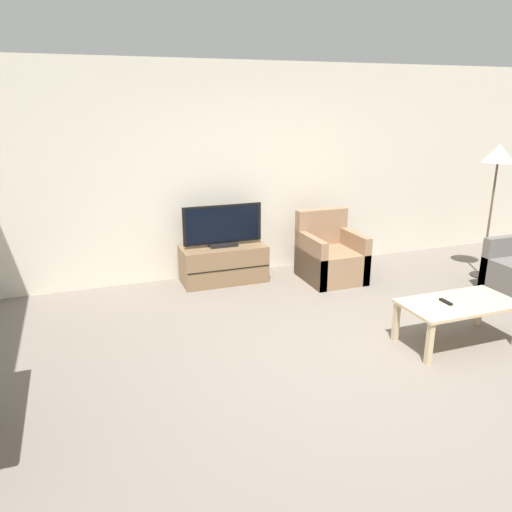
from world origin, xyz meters
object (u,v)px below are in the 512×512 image
Objects in this scene: tv_stand at (223,264)px; armchair at (330,258)px; coffee_table at (459,307)px; remote at (446,302)px; tv at (223,227)px; floor_lamp at (498,161)px.

armchair reaches higher than tv_stand.
coffee_table is 7.25× the size of remote.
armchair is 2.06m from coffee_table.
tv_stand is at bearing 123.20° from coffee_table.
tv is 0.93× the size of coffee_table.
floor_lamp is at bearing -17.06° from armchair.
armchair is 2.39m from floor_lamp.
tv_stand reaches higher than remote.
tv is at bearing -90.00° from tv_stand.
tv is 1.44m from armchair.
tv is at bearing 163.87° from armchair.
remote reaches higher than coffee_table.
tv reaches higher than remote.
tv_stand is 0.98× the size of coffee_table.
tv_stand is 1.06× the size of tv.
remote is at bearing -58.71° from tv_stand.
tv_stand is 0.62× the size of floor_lamp.
armchair is at bearing -16.13° from tv.
floor_lamp reaches higher than tv.
tv is (-0.00, -0.00, 0.48)m from tv_stand.
floor_lamp is (3.28, -0.98, 0.80)m from tv.
tv is 6.73× the size of remote.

